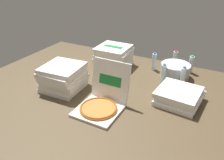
# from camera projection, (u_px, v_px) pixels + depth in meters

# --- Properties ---
(ground_plane) EXTENTS (3.20, 2.40, 0.02)m
(ground_plane) POSITION_uv_depth(u_px,v_px,m) (105.00, 95.00, 2.45)
(ground_plane) COLOR #4C3D28
(open_pizza_box) EXTENTS (0.41, 0.50, 0.43)m
(open_pizza_box) POSITION_uv_depth(u_px,v_px,m) (102.00, 101.00, 2.19)
(open_pizza_box) COLOR white
(open_pizza_box) RESTS_ON ground_plane
(pizza_stack_left_near) EXTENTS (0.47, 0.46, 0.14)m
(pizza_stack_left_near) POSITION_uv_depth(u_px,v_px,m) (179.00, 96.00, 2.29)
(pizza_stack_left_near) COLOR white
(pizza_stack_left_near) RESTS_ON ground_plane
(pizza_stack_right_mid) EXTENTS (0.44, 0.43, 0.28)m
(pizza_stack_right_mid) POSITION_uv_depth(u_px,v_px,m) (114.00, 57.00, 3.04)
(pizza_stack_right_mid) COLOR white
(pizza_stack_right_mid) RESTS_ON ground_plane
(pizza_stack_right_far) EXTENTS (0.45, 0.45, 0.28)m
(pizza_stack_right_far) POSITION_uv_depth(u_px,v_px,m) (63.00, 78.00, 2.50)
(pizza_stack_right_far) COLOR white
(pizza_stack_right_far) RESTS_ON ground_plane
(ice_bucket) EXTENTS (0.36, 0.36, 0.17)m
(ice_bucket) POSITION_uv_depth(u_px,v_px,m) (175.00, 70.00, 2.79)
(ice_bucket) COLOR #B7BABF
(ice_bucket) RESTS_ON ground_plane
(water_bottle_0) EXTENTS (0.06, 0.06, 0.24)m
(water_bottle_0) POSITION_uv_depth(u_px,v_px,m) (154.00, 62.00, 2.96)
(water_bottle_0) COLOR silver
(water_bottle_0) RESTS_ON ground_plane
(water_bottle_1) EXTENTS (0.06, 0.06, 0.24)m
(water_bottle_1) POSITION_uv_depth(u_px,v_px,m) (191.00, 64.00, 2.88)
(water_bottle_1) COLOR white
(water_bottle_1) RESTS_ON ground_plane
(water_bottle_2) EXTENTS (0.06, 0.06, 0.24)m
(water_bottle_2) POSITION_uv_depth(u_px,v_px,m) (183.00, 77.00, 2.58)
(water_bottle_2) COLOR silver
(water_bottle_2) RESTS_ON ground_plane
(water_bottle_3) EXTENTS (0.06, 0.06, 0.24)m
(water_bottle_3) POSITION_uv_depth(u_px,v_px,m) (163.00, 74.00, 2.65)
(water_bottle_3) COLOR silver
(water_bottle_3) RESTS_ON ground_plane
(water_bottle_4) EXTENTS (0.06, 0.06, 0.24)m
(water_bottle_4) POSITION_uv_depth(u_px,v_px,m) (175.00, 59.00, 3.03)
(water_bottle_4) COLOR silver
(water_bottle_4) RESTS_ON ground_plane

